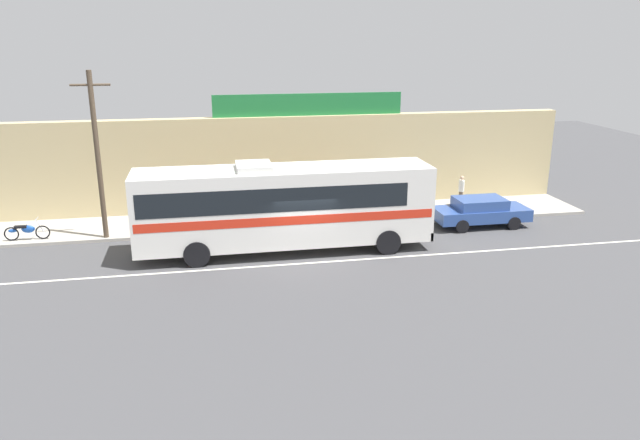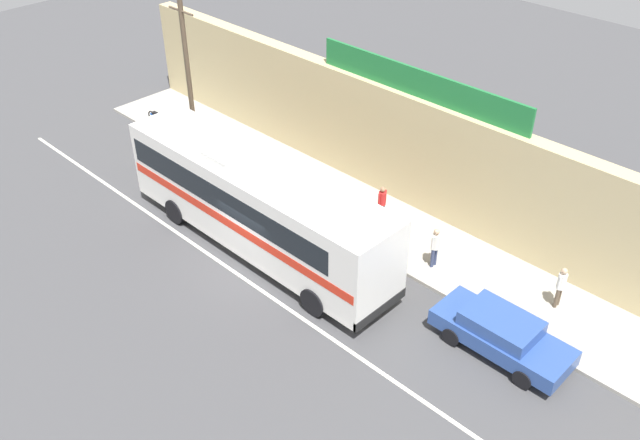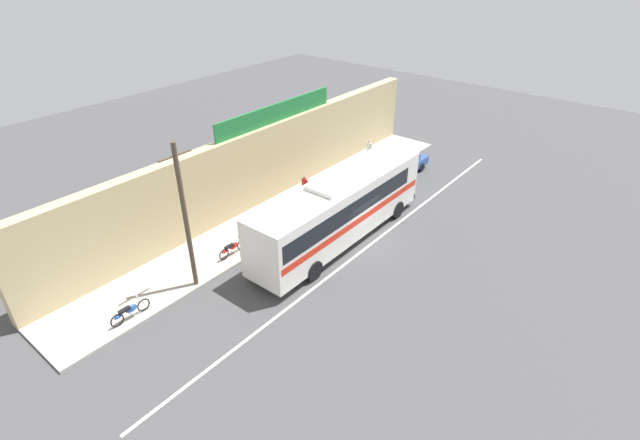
{
  "view_description": "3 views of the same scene",
  "coord_description": "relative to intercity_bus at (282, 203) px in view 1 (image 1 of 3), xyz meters",
  "views": [
    {
      "loc": [
        -3.77,
        -23.23,
        8.74
      ],
      "look_at": [
        0.86,
        0.96,
        1.22
      ],
      "focal_mm": 34.28,
      "sensor_mm": 36.0,
      "label": 1
    },
    {
      "loc": [
        15.73,
        -12.64,
        15.94
      ],
      "look_at": [
        1.7,
        1.78,
        1.94
      ],
      "focal_mm": 38.67,
      "sensor_mm": 36.0,
      "label": 2
    },
    {
      "loc": [
        -18.6,
        -12.35,
        14.44
      ],
      "look_at": [
        -2.33,
        0.86,
        2.02
      ],
      "focal_mm": 26.82,
      "sensor_mm": 36.0,
      "label": 3
    }
  ],
  "objects": [
    {
      "name": "ground_plane",
      "position": [
        0.74,
        -0.84,
        -2.07
      ],
      "size": [
        70.0,
        70.0,
        0.0
      ],
      "primitive_type": "plane",
      "color": "#444447"
    },
    {
      "name": "utility_pole",
      "position": [
        -7.51,
        2.86,
        1.81
      ],
      "size": [
        1.6,
        0.22,
        7.2
      ],
      "color": "brown",
      "rests_on": "sidewalk_slab"
    },
    {
      "name": "parked_car",
      "position": [
        9.63,
        1.69,
        -1.33
      ],
      "size": [
        4.44,
        1.83,
        1.37
      ],
      "color": "#2D4C93",
      "rests_on": "ground_plane"
    },
    {
      "name": "storefront_facade",
      "position": [
        0.74,
        6.51,
        0.33
      ],
      "size": [
        30.0,
        0.7,
        4.8
      ],
      "primitive_type": "cube",
      "color": "tan",
      "rests_on": "ground_plane"
    },
    {
      "name": "intercity_bus",
      "position": [
        0.0,
        0.0,
        0.0
      ],
      "size": [
        12.14,
        2.65,
        3.78
      ],
      "color": "white",
      "rests_on": "ground_plane"
    },
    {
      "name": "storefront_billboard",
      "position": [
        2.25,
        6.51,
        3.28
      ],
      "size": [
        9.61,
        0.12,
        1.1
      ],
      "primitive_type": "cube",
      "color": "#1E7538",
      "rests_on": "storefront_facade"
    },
    {
      "name": "pedestrian_by_curb",
      "position": [
        5.64,
        3.59,
        -0.99
      ],
      "size": [
        0.3,
        0.48,
        1.62
      ],
      "color": "navy",
      "rests_on": "sidewalk_slab"
    },
    {
      "name": "motorcycle_red",
      "position": [
        -4.75,
        3.32,
        -1.5
      ],
      "size": [
        1.84,
        0.56,
        0.94
      ],
      "color": "black",
      "rests_on": "sidewalk_slab"
    },
    {
      "name": "pedestrian_far_left",
      "position": [
        9.95,
        4.74,
        -1.0
      ],
      "size": [
        0.3,
        0.48,
        1.61
      ],
      "color": "brown",
      "rests_on": "sidewalk_slab"
    },
    {
      "name": "pedestrian_near_shop",
      "position": [
        2.4,
        4.49,
        -1.02
      ],
      "size": [
        0.3,
        0.48,
        1.57
      ],
      "color": "navy",
      "rests_on": "sidewalk_slab"
    },
    {
      "name": "sidewalk_slab",
      "position": [
        0.74,
        4.36,
        -2.0
      ],
      "size": [
        30.0,
        3.6,
        0.14
      ],
      "primitive_type": "cube",
      "color": "#A8A399",
      "rests_on": "ground_plane"
    },
    {
      "name": "motorcycle_orange",
      "position": [
        -10.85,
        3.1,
        -1.5
      ],
      "size": [
        1.9,
        0.56,
        0.94
      ],
      "color": "black",
      "rests_on": "sidewalk_slab"
    },
    {
      "name": "road_center_stripe",
      "position": [
        0.74,
        -1.64,
        -2.06
      ],
      "size": [
        30.0,
        0.14,
        0.01
      ],
      "primitive_type": "cube",
      "color": "silver",
      "rests_on": "ground_plane"
    }
  ]
}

